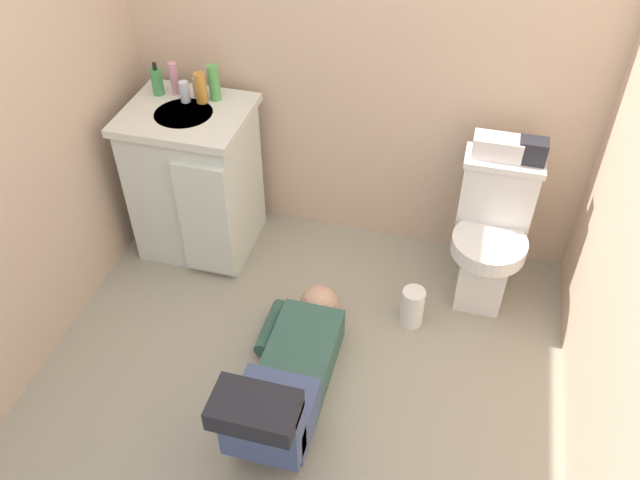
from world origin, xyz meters
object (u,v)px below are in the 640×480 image
Objects in this scene: soap_dispenser at (157,81)px; paper_towel_roll at (412,307)px; toilet at (490,234)px; tissue_box at (498,147)px; bottle_green at (214,83)px; bottle_clear at (185,92)px; vanity_cabinet at (196,180)px; bottle_amber at (201,88)px; faucet at (195,88)px; toiletry_bag at (533,151)px; bottle_pink at (174,79)px; person_plumber at (287,378)px.

paper_towel_roll is (1.40, -0.43, -0.78)m from soap_dispenser.
toilet is 0.51m from paper_towel_roll.
tissue_box is 1.37m from bottle_green.
toilet is 0.44m from tissue_box.
toilet is 7.26× the size of bottle_clear.
bottle_amber is (0.04, 0.11, 0.48)m from vanity_cabinet.
bottle_green is (0.10, 0.00, 0.04)m from faucet.
faucet is 0.07m from bottle_amber.
faucet is at bearing -178.70° from bottle_green.
bottle_green reaches higher than bottle_amber.
bottle_clear is at bearing -179.45° from toiletry_bag.
toilet is at bearing -139.23° from toiletry_bag.
toiletry_bag is (0.10, 0.09, 0.44)m from toilet.
toilet is 4.63× the size of bottle_pink.
bottle_amber is (-0.72, 1.01, 0.72)m from person_plumber.
bottle_amber is at bearing 125.33° from person_plumber.
faucet is 0.81× the size of toiletry_bag.
toilet is at bearing -4.87° from faucet.
vanity_cabinet is 1.66m from toiletry_bag.
vanity_cabinet is 6.61× the size of toiletry_bag.
person_plumber is 5.06× the size of paper_towel_roll.
paper_towel_roll is at bearing -14.07° from vanity_cabinet.
tissue_box is at bearing -1.48° from faucet.
bottle_green is at bearing 4.38° from soap_dispenser.
bottle_pink is 1.09× the size of bottle_amber.
person_plumber is 1.55m from bottle_pink.
toilet is 4.25× the size of bottle_green.
soap_dispenser reaches higher than person_plumber.
toilet is at bearing 0.67° from vanity_cabinet.
bottle_clear reaches higher than tissue_box.
faucet is 0.19m from soap_dispenser.
tissue_box is 1.50m from bottle_clear.
paper_towel_roll is (1.32, -0.45, -0.80)m from bottle_pink.
bottle_clear is at bearing 111.33° from vanity_cabinet.
bottle_amber is (-1.56, 0.00, 0.09)m from toiletry_bag.
bottle_pink is at bearing 179.43° from bottle_green.
tissue_box reaches higher than paper_towel_roll.
person_plumber is (0.76, -0.90, -0.24)m from vanity_cabinet.
person_plumber is 10.31× the size of bottle_clear.
faucet is at bearing 159.65° from paper_towel_roll.
toiletry_bag reaches higher than paper_towel_roll.
faucet is at bearing 178.52° from tissue_box.
toilet is 6.05× the size of toiletry_bag.
toilet is at bearing -63.57° from tissue_box.
person_plumber is 7.15× the size of bottle_amber.
bottle_green is at bearing 178.31° from tissue_box.
soap_dispenser is at bearing 167.92° from bottle_clear.
bottle_amber is at bearing 160.53° from paper_towel_roll.
vanity_cabinet is 4.94× the size of soap_dispenser.
person_plumber is at bearing -49.88° from vanity_cabinet.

